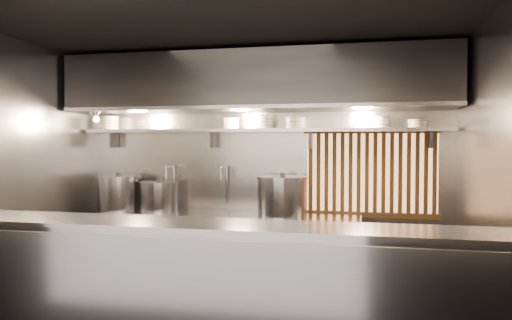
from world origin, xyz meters
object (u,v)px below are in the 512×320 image
at_px(pendant_bulb, 249,123).
at_px(stock_pot_mid, 159,196).
at_px(heat_lamp, 95,114).
at_px(stock_pot_right, 282,196).
at_px(stock_pot_left, 119,193).

height_order(pendant_bulb, stock_pot_mid, pendant_bulb).
relative_size(heat_lamp, stock_pot_right, 0.50).
bearing_deg(stock_pot_right, stock_pot_mid, 178.14).
relative_size(pendant_bulb, stock_pot_mid, 0.30).
relative_size(heat_lamp, stock_pot_mid, 0.56).
bearing_deg(stock_pot_left, stock_pot_right, -0.48).
bearing_deg(stock_pot_mid, heat_lamp, -155.46).
relative_size(stock_pot_left, stock_pot_mid, 1.15).
bearing_deg(pendant_bulb, stock_pot_mid, -177.81).
distance_m(pendant_bulb, stock_pot_right, 0.94).
bearing_deg(stock_pot_left, heat_lamp, -119.07).
bearing_deg(stock_pot_right, pendant_bulb, 167.21).
bearing_deg(stock_pot_mid, stock_pot_left, -176.42).
relative_size(stock_pot_left, stock_pot_right, 1.02).
xyz_separation_m(heat_lamp, stock_pot_mid, (0.67, 0.31, -0.99)).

